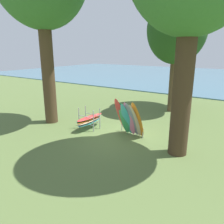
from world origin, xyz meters
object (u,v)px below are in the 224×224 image
board_storage_rack (89,119)px  leaning_board_pile (129,119)px  tree_mid_behind (177,30)px  tree_far_left_back (191,10)px

board_storage_rack → leaning_board_pile: bearing=4.9°
tree_mid_behind → leaning_board_pile: size_ratio=3.92×
tree_mid_behind → board_storage_rack: 8.79m
leaning_board_pile → board_storage_rack: (-2.58, -0.22, -0.42)m
leaning_board_pile → board_storage_rack: leaning_board_pile is taller
tree_far_left_back → board_storage_rack: tree_far_left_back is taller
leaning_board_pile → board_storage_rack: size_ratio=0.99×
tree_mid_behind → tree_far_left_back: 2.77m
leaning_board_pile → tree_mid_behind: bearing=89.0°
leaning_board_pile → tree_far_left_back: bearing=87.6°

